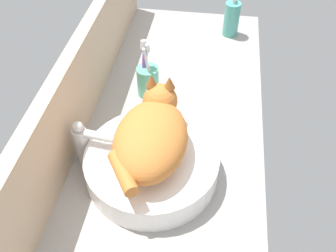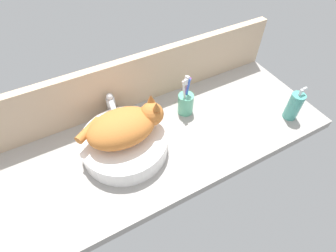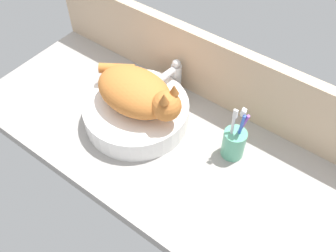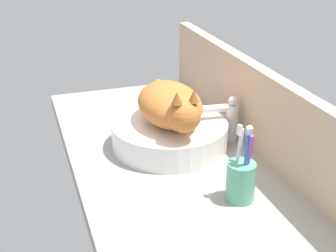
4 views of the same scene
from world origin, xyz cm
name	(u,v)px [view 1 (image 1 of 4)]	position (x,y,z in cm)	size (l,w,h in cm)	color
ground_plane	(168,134)	(0.00, 0.00, -2.00)	(134.82, 53.10, 4.00)	#9E9993
backsplash_panel	(77,90)	(0.00, 24.75, 11.62)	(134.82, 3.60, 23.23)	#CCAD8C
sink_basin	(152,165)	(-16.06, 1.74, 3.66)	(32.79, 32.79, 7.31)	white
cat	(151,135)	(-14.69, 1.79, 13.07)	(32.29, 17.56, 14.00)	#CC7533
faucet	(85,142)	(-14.12, 18.82, 7.30)	(4.02, 11.86, 13.60)	silver
soap_dispenser	(232,19)	(52.98, -15.62, 6.37)	(5.64, 5.64, 15.78)	teal
toothbrush_cup	(148,80)	(14.89, 8.50, 5.27)	(6.66, 6.66, 18.72)	#5BB28E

